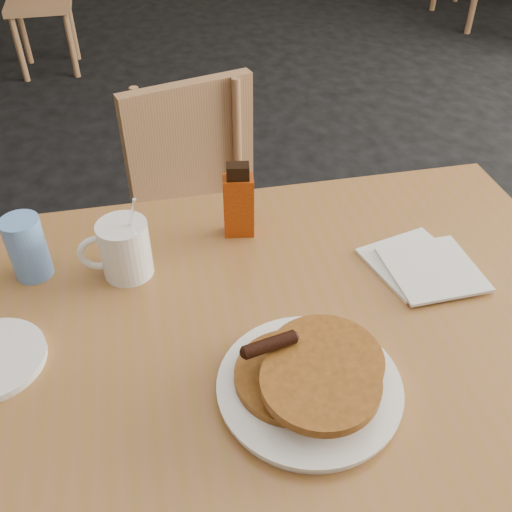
# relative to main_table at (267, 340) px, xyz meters

# --- Properties ---
(main_table) EXTENTS (1.20, 0.83, 0.75)m
(main_table) POSITION_rel_main_table_xyz_m (0.00, 0.00, 0.00)
(main_table) COLOR brown
(main_table) RESTS_ON floor
(chair_main_far) EXTENTS (0.45, 0.46, 0.82)m
(chair_main_far) POSITION_rel_main_table_xyz_m (-0.02, 0.72, -0.22)
(chair_main_far) COLOR #A7714E
(chair_main_far) RESTS_ON floor
(pancake_plate) EXTENTS (0.26, 0.26, 0.08)m
(pancake_plate) POSITION_rel_main_table_xyz_m (0.03, -0.14, 0.07)
(pancake_plate) COLOR white
(pancake_plate) RESTS_ON main_table
(coffee_mug) EXTENTS (0.12, 0.09, 0.16)m
(coffee_mug) POSITION_rel_main_table_xyz_m (-0.21, 0.17, 0.10)
(coffee_mug) COLOR white
(coffee_mug) RESTS_ON main_table
(syrup_bottle) EXTENTS (0.06, 0.04, 0.15)m
(syrup_bottle) POSITION_rel_main_table_xyz_m (0.00, 0.24, 0.11)
(syrup_bottle) COLOR #730706
(syrup_bottle) RESTS_ON main_table
(napkin_stack) EXTENTS (0.19, 0.20, 0.01)m
(napkin_stack) POSITION_rel_main_table_xyz_m (0.30, 0.06, 0.05)
(napkin_stack) COLOR silver
(napkin_stack) RESTS_ON main_table
(blue_tumbler) EXTENTS (0.08, 0.08, 0.11)m
(blue_tumbler) POSITION_rel_main_table_xyz_m (-0.37, 0.21, 0.10)
(blue_tumbler) COLOR #6295E5
(blue_tumbler) RESTS_ON main_table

